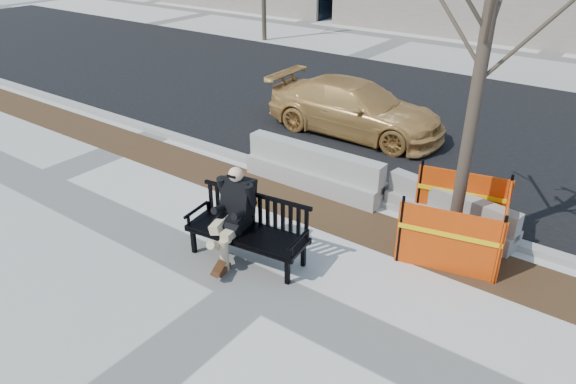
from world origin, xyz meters
name	(u,v)px	position (x,y,z in m)	size (l,w,h in m)	color
ground	(256,287)	(0.00, 0.00, 0.00)	(120.00, 120.00, 0.00)	beige
mulch_strip	(343,219)	(0.00, 2.60, 0.00)	(40.00, 1.20, 0.02)	#47301C
asphalt_street	(460,126)	(0.00, 8.80, 0.00)	(60.00, 10.40, 0.01)	black
curb	(367,197)	(0.00, 3.55, 0.06)	(60.00, 0.25, 0.12)	#9E9B93
bench	(248,259)	(-0.61, 0.52, 0.00)	(2.09, 0.75, 1.11)	black
seated_man	(236,252)	(-0.89, 0.54, 0.00)	(0.67, 1.11, 1.56)	black
tree_fence	(450,248)	(2.02, 2.86, 0.00)	(2.44, 2.44, 6.09)	#FF4F09
sedan	(354,133)	(-2.09, 6.65, 0.00)	(1.92, 4.73, 1.37)	tan
jersey_barrier_left	(313,186)	(-1.21, 3.40, 0.00)	(3.16, 0.63, 0.91)	#9E9C94
jersey_barrier_right	(447,226)	(1.70, 3.53, 0.00)	(2.56, 0.51, 0.73)	gray
far_tree_left	(265,40)	(-11.34, 14.48, 0.00)	(2.26, 2.26, 6.10)	#4A3F30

